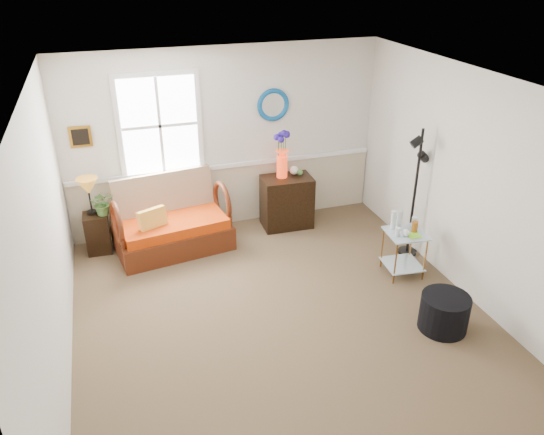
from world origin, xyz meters
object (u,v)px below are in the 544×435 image
object	(u,v)px
cabinet	(287,202)
ottoman	(444,313)
side_table	(403,253)
floor_lamp	(415,194)
loveseat	(172,216)
lamp_stand	(98,233)

from	to	relation	value
cabinet	ottoman	world-z (taller)	cabinet
side_table	ottoman	world-z (taller)	side_table
side_table	floor_lamp	bearing A→B (deg)	51.48
side_table	ottoman	distance (m)	1.12
loveseat	side_table	xyz separation A→B (m)	(2.67, -1.54, -0.20)
ottoman	cabinet	bearing A→B (deg)	106.19
loveseat	side_table	distance (m)	3.09
cabinet	side_table	world-z (taller)	cabinet
lamp_stand	ottoman	size ratio (longest dim) A/B	1.06
ottoman	side_table	bearing A→B (deg)	82.76
loveseat	floor_lamp	xyz separation A→B (m)	(3.01, -1.11, 0.38)
cabinet	loveseat	bearing A→B (deg)	-172.08
side_table	ottoman	xyz separation A→B (m)	(-0.14, -1.11, -0.09)
loveseat	floor_lamp	world-z (taller)	floor_lamp
lamp_stand	cabinet	size ratio (longest dim) A/B	0.72
loveseat	lamp_stand	bearing A→B (deg)	158.13
floor_lamp	ottoman	distance (m)	1.75
loveseat	ottoman	xyz separation A→B (m)	(2.53, -2.65, -0.29)
loveseat	floor_lamp	size ratio (longest dim) A/B	0.86
lamp_stand	side_table	xyz separation A→B (m)	(3.65, -1.78, 0.02)
loveseat	side_table	world-z (taller)	loveseat
lamp_stand	cabinet	xyz separation A→B (m)	(2.69, -0.07, 0.11)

